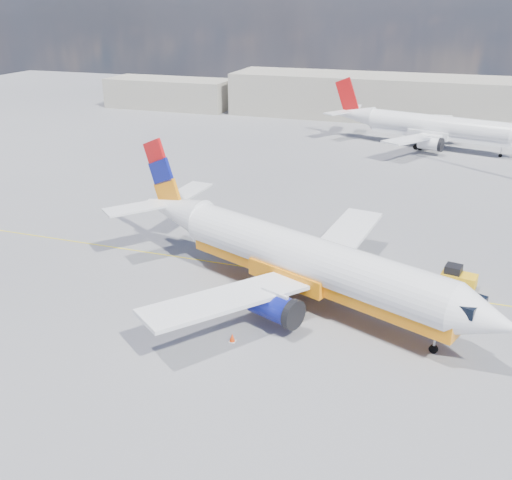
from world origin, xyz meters
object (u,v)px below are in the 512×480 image
(main_jet, at_px, (297,258))
(second_jet, at_px, (431,127))
(gse_tug, at_px, (458,278))
(traffic_cone, at_px, (232,338))

(main_jet, distance_m, second_jet, 54.23)
(main_jet, relative_size, second_jet, 1.04)
(second_jet, bearing_deg, main_jet, -82.41)
(gse_tug, xyz_separation_m, traffic_cone, (-14.24, -13.08, -0.59))
(main_jet, relative_size, traffic_cone, 53.74)
(main_jet, xyz_separation_m, traffic_cone, (-2.50, -7.30, -3.14))
(main_jet, bearing_deg, gse_tug, 48.43)
(traffic_cone, bearing_deg, second_jet, 81.26)
(gse_tug, bearing_deg, main_jet, -142.30)
(second_jet, relative_size, traffic_cone, 51.45)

